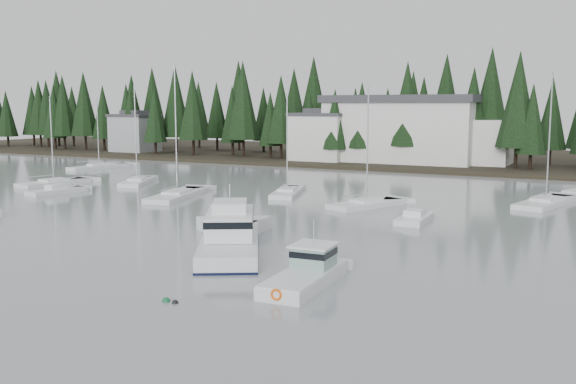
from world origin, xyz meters
name	(u,v)px	position (x,y,z in m)	size (l,w,h in m)	color
far_shore_land	(451,159)	(0.00, 97.00, 0.00)	(240.00, 54.00, 1.00)	black
conifer_treeline	(436,164)	(0.00, 86.00, 0.00)	(200.00, 22.00, 20.00)	black
house_west	(321,136)	(-18.00, 79.00, 4.65)	(9.54, 7.42, 8.75)	silver
house_far_west	(135,132)	(-60.00, 81.00, 4.40)	(8.48, 7.42, 8.25)	#999EA0
harbor_inn	(413,130)	(-2.96, 82.34, 5.78)	(29.50, 11.50, 10.90)	silver
cabin_cruiser_center	(230,240)	(3.90, 15.68, 0.78)	(9.31, 12.40, 5.21)	silver
lobster_boat_teal	(306,276)	(11.98, 10.72, 0.47)	(2.88, 7.26, 3.96)	silver
sailboat_0	(99,168)	(-45.00, 54.92, 0.06)	(4.04, 10.71, 11.88)	silver
sailboat_1	(177,197)	(-14.85, 34.80, 0.07)	(5.43, 11.23, 14.46)	silver
sailboat_3	(287,194)	(-5.30, 41.95, 0.08)	(4.99, 9.05, 13.46)	silver
sailboat_4	(367,206)	(5.44, 37.97, 0.07)	(5.94, 8.77, 12.42)	silver
sailboat_6	(546,204)	(20.82, 47.21, 0.06)	(5.37, 10.80, 13.55)	silver
sailboat_7	(54,184)	(-35.05, 36.58, 0.05)	(4.24, 9.32, 11.44)	silver
sailboat_8	(137,183)	(-26.62, 42.19, 0.08)	(5.76, 8.55, 12.80)	silver
runabout_0	(57,192)	(-28.73, 31.12, 0.13)	(3.16, 6.86, 1.42)	silver
runabout_1	(414,220)	(11.86, 32.10, 0.13)	(2.41, 5.33, 1.42)	silver
mooring_buoy_green	(166,301)	(7.04, 4.71, 0.00)	(0.42, 0.42, 0.42)	#145933
mooring_buoy_dark	(175,303)	(7.62, 4.68, 0.00)	(0.34, 0.34, 0.34)	black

